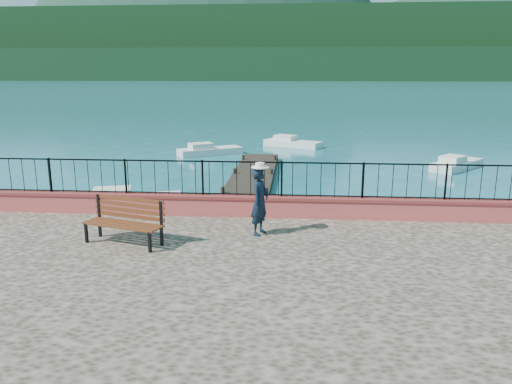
% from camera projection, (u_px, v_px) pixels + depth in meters
% --- Properties ---
extents(ground, '(2000.00, 2000.00, 0.00)m').
position_uv_depth(ground, '(289.00, 320.00, 10.62)').
color(ground, '#19596B').
rests_on(ground, ground).
extents(parapet, '(28.00, 0.46, 0.58)m').
position_uv_depth(parapet, '(292.00, 207.00, 13.85)').
color(parapet, '#BE4644').
rests_on(parapet, promenade).
extents(railing, '(27.00, 0.05, 0.95)m').
position_uv_depth(railing, '(293.00, 180.00, 13.67)').
color(railing, black).
rests_on(railing, parapet).
extents(dock, '(2.00, 16.00, 0.30)m').
position_uv_depth(dock, '(249.00, 186.00, 22.37)').
color(dock, '#2D231C').
rests_on(dock, ground).
extents(far_forest, '(900.00, 60.00, 18.00)m').
position_uv_depth(far_forest, '(298.00, 65.00, 299.12)').
color(far_forest, black).
rests_on(far_forest, ground).
extents(foothills, '(900.00, 120.00, 44.00)m').
position_uv_depth(foothills, '(298.00, 47.00, 354.19)').
color(foothills, black).
rests_on(foothills, ground).
extents(companion_hill, '(448.00, 384.00, 180.00)m').
position_uv_depth(companion_hill, '(503.00, 76.00, 535.78)').
color(companion_hill, '#142D23').
rests_on(companion_hill, ground).
extents(park_bench, '(2.02, 1.17, 1.07)m').
position_uv_depth(park_bench, '(125.00, 231.00, 11.67)').
color(park_bench, black).
rests_on(park_bench, promenade).
extents(person, '(0.59, 0.72, 1.68)m').
position_uv_depth(person, '(260.00, 201.00, 12.24)').
color(person, black).
rests_on(person, promenade).
extents(hat, '(0.44, 0.44, 0.12)m').
position_uv_depth(hat, '(260.00, 165.00, 12.03)').
color(hat, white).
rests_on(hat, person).
extents(boat_0, '(4.22, 2.36, 0.80)m').
position_uv_depth(boat_0, '(128.00, 197.00, 19.32)').
color(boat_0, silver).
rests_on(boat_0, ground).
extents(boat_2, '(3.49, 3.68, 0.80)m').
position_uv_depth(boat_2, '(457.00, 161.00, 27.00)').
color(boat_2, silver).
rests_on(boat_2, ground).
extents(boat_3, '(4.12, 3.18, 0.80)m').
position_uv_depth(boat_3, '(210.00, 148.00, 31.59)').
color(boat_3, silver).
rests_on(boat_3, ground).
extents(boat_4, '(4.22, 3.04, 0.80)m').
position_uv_depth(boat_4, '(293.00, 141.00, 34.98)').
color(boat_4, silver).
rests_on(boat_4, ground).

